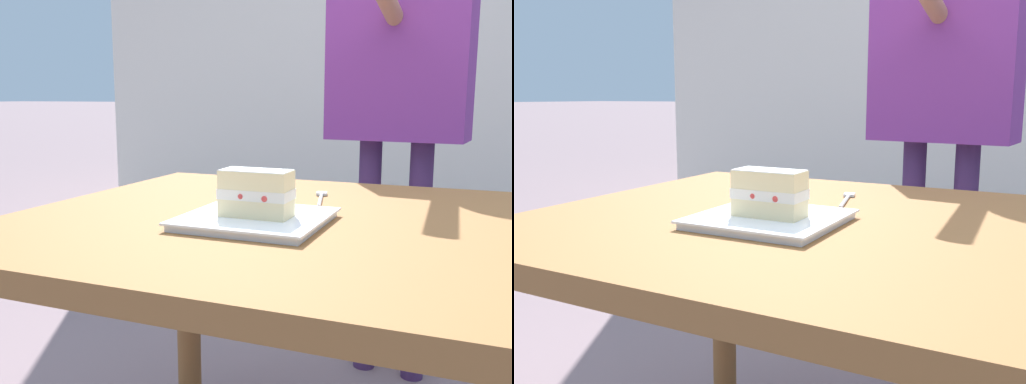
{
  "view_description": "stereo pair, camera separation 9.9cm",
  "coord_description": "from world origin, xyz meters",
  "views": [
    {
      "loc": [
        -0.29,
        0.99,
        0.96
      ],
      "look_at": [
        0.08,
        0.08,
        0.79
      ],
      "focal_mm": 39.48,
      "sensor_mm": 36.0,
      "label": 1
    },
    {
      "loc": [
        -0.38,
        0.94,
        0.96
      ],
      "look_at": [
        0.08,
        0.08,
        0.79
      ],
      "focal_mm": 39.48,
      "sensor_mm": 36.0,
      "label": 2
    }
  ],
  "objects": [
    {
      "name": "patio_table",
      "position": [
        0.0,
        0.0,
        0.63
      ],
      "size": [
        1.12,
        0.92,
        0.74
      ],
      "color": "brown",
      "rests_on": "ground"
    },
    {
      "name": "dessert_plate",
      "position": [
        0.08,
        0.08,
        0.75
      ],
      "size": [
        0.25,
        0.25,
        0.02
      ],
      "color": "white",
      "rests_on": "patio_table"
    },
    {
      "name": "cake_slice",
      "position": [
        0.08,
        0.09,
        0.79
      ],
      "size": [
        0.13,
        0.07,
        0.08
      ],
      "color": "beige",
      "rests_on": "dessert_plate"
    },
    {
      "name": "dessert_fork",
      "position": [
        0.04,
        -0.19,
        0.74
      ],
      "size": [
        0.06,
        0.17,
        0.01
      ],
      "color": "silver",
      "rests_on": "patio_table"
    },
    {
      "name": "diner_person",
      "position": [
        -0.01,
        -0.9,
        1.08
      ],
      "size": [
        0.46,
        0.59,
        1.62
      ],
      "color": "#452855",
      "rests_on": "ground"
    }
  ]
}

